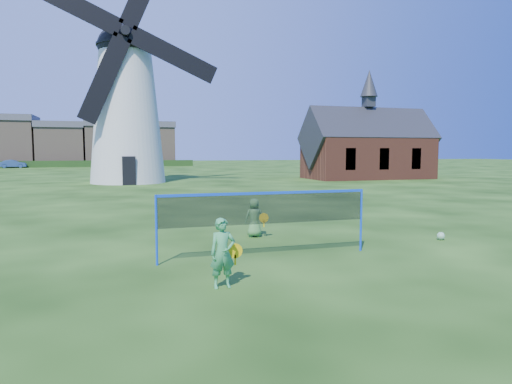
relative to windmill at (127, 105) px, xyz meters
The scene contains 8 objects.
ground 27.87m from the windmill, 85.30° to the right, with size 220.00×220.00×0.00m, color black.
windmill is the anchor object (origin of this frame).
chapel 21.23m from the windmill, ahead, with size 11.51×5.58×9.73m.
badminton_net 27.70m from the windmill, 84.72° to the right, with size 5.05×0.05×1.55m.
player_girl 29.66m from the windmill, 87.98° to the right, with size 0.66×0.36×1.28m.
player_boy 25.38m from the windmill, 83.04° to the right, with size 0.64×0.42×1.12m.
play_ball 28.35m from the windmill, 73.49° to the right, with size 0.22×0.22×0.22m, color green.
car_right 41.16m from the windmill, 112.60° to the left, with size 1.26×3.62×1.19m, color navy.
Camera 1 is at (-2.98, -9.92, 2.49)m, focal length 31.73 mm.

